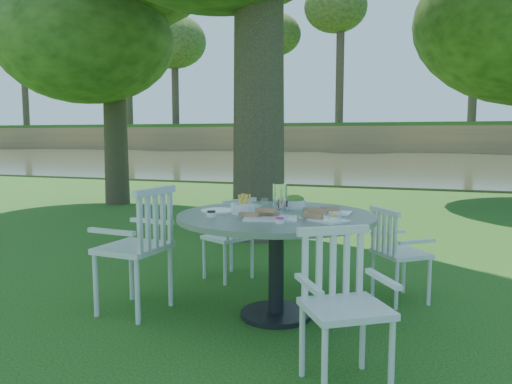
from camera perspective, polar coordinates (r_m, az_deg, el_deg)
ground at (r=5.10m, az=-0.75°, el=-9.78°), size 140.00×140.00×0.00m
table at (r=3.89m, az=2.34°, el=-4.56°), size 1.53×1.53×0.82m
chair_ne at (r=4.44m, az=15.41°, el=-6.12°), size 0.55×0.56×0.81m
chair_nw at (r=4.93m, az=-2.60°, el=-4.64°), size 0.53×0.54×0.81m
chair_sw at (r=4.09m, az=-12.74°, el=-5.39°), size 0.52×0.55×1.02m
chair_se at (r=2.98m, az=9.53°, el=-11.29°), size 0.61×0.60×0.89m
tableware at (r=3.94m, az=2.04°, el=-1.70°), size 1.22×0.89×0.23m
river at (r=27.69m, az=15.73°, el=3.29°), size 100.00×28.00×0.12m
far_bank at (r=46.11m, az=17.80°, el=13.43°), size 100.00×18.00×15.20m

